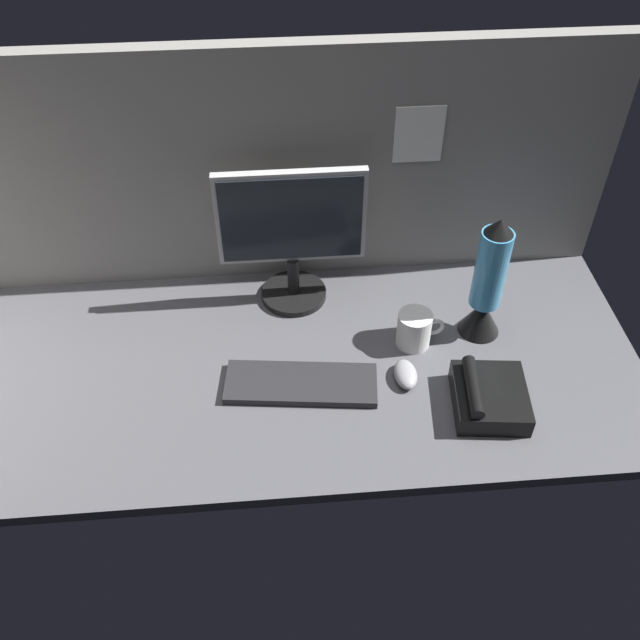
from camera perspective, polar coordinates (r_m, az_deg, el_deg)
The scene contains 8 objects.
ground_plane at distance 181.85cm, azimuth -2.78°, elevation -3.60°, with size 180.00×80.00×3.00cm, color #515156.
cubicle_wall_back at distance 188.84cm, azimuth -3.71°, elevation 12.05°, with size 180.00×5.50×66.23cm.
monitor at distance 185.15cm, azimuth -2.29°, elevation 7.06°, with size 38.56×18.00×39.47cm.
keyboard at distance 174.08cm, azimuth -1.53°, elevation -5.14°, with size 37.00×13.00×2.00cm, color #262628.
mouse at distance 176.39cm, azimuth 6.89°, elevation -4.35°, with size 5.60×9.60×3.40cm, color #99999E.
mug_ceramic_white at distance 183.11cm, azimuth 7.61°, elevation -0.74°, with size 12.26×8.82×9.77cm.
lava_lamp at distance 183.06cm, azimuth 13.26°, elevation 2.58°, with size 10.90×10.90×35.68cm.
desk_phone at distance 173.11cm, azimuth 13.36°, elevation -6.01°, with size 18.97×20.74×8.80cm.
Camera 1 is at (-1.62, -123.29, 132.16)cm, focal length 39.85 mm.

